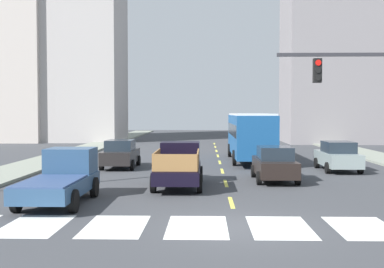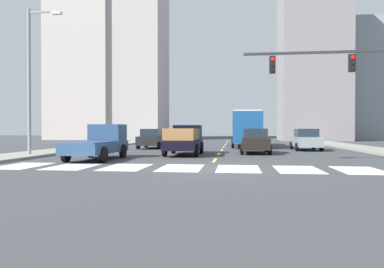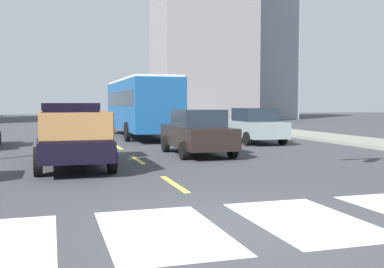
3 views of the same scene
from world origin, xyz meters
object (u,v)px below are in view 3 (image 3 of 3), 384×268
object	(u,v)px
sedan_far	(253,125)
city_bus	(140,103)
sedan_near_right	(197,132)
pickup_stakebed	(72,136)

from	to	relation	value
sedan_far	city_bus	bearing A→B (deg)	126.31
sedan_far	sedan_near_right	distance (m)	6.09
pickup_stakebed	sedan_far	world-z (taller)	pickup_stakebed
sedan_far	sedan_near_right	bearing A→B (deg)	-137.26
city_bus	pickup_stakebed	bearing A→B (deg)	-112.28
pickup_stakebed	city_bus	distance (m)	12.51
pickup_stakebed	city_bus	xyz separation A→B (m)	(4.32, 11.69, 1.02)
sedan_far	sedan_near_right	xyz separation A→B (m)	(-4.27, -4.35, 0.00)
city_bus	sedan_far	world-z (taller)	city_bus
sedan_near_right	city_bus	bearing A→B (deg)	93.64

